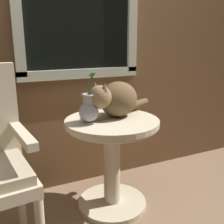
# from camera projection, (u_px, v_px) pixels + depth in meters

# --- Properties ---
(back_wall) EXTENTS (4.00, 0.07, 2.60)m
(back_wall) POSITION_uv_depth(u_px,v_px,m) (57.00, 13.00, 1.85)
(back_wall) COLOR brown
(back_wall) RESTS_ON ground_plane
(wicker_side_table) EXTENTS (0.62, 0.62, 0.63)m
(wicker_side_table) POSITION_uv_depth(u_px,v_px,m) (112.00, 148.00, 1.79)
(wicker_side_table) COLOR beige
(wicker_side_table) RESTS_ON ground_plane
(cat) EXTENTS (0.54, 0.32, 0.25)m
(cat) POSITION_uv_depth(u_px,v_px,m) (116.00, 99.00, 1.77)
(cat) COLOR brown
(cat) RESTS_ON wicker_side_table
(pewter_vase_with_ivy) EXTENTS (0.12, 0.13, 0.32)m
(pewter_vase_with_ivy) POSITION_uv_depth(u_px,v_px,m) (89.00, 109.00, 1.63)
(pewter_vase_with_ivy) COLOR #99999E
(pewter_vase_with_ivy) RESTS_ON wicker_side_table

